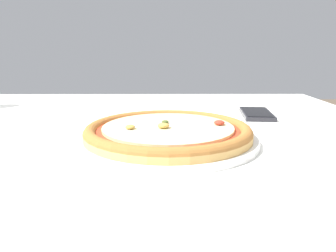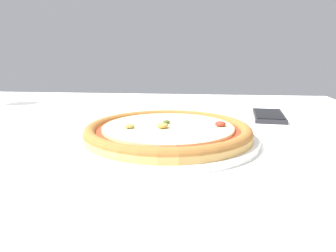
% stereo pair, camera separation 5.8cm
% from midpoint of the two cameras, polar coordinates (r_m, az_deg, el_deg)
% --- Properties ---
extents(dining_table, '(1.41, 1.07, 0.71)m').
position_cam_midpoint_polar(dining_table, '(0.73, -19.07, -6.35)').
color(dining_table, brown).
rests_on(dining_table, ground_plane).
extents(pizza_plate, '(0.32, 0.32, 0.04)m').
position_cam_midpoint_polar(pizza_plate, '(0.59, -2.84, -1.26)').
color(pizza_plate, white).
rests_on(pizza_plate, dining_table).
extents(cell_phone, '(0.08, 0.15, 0.01)m').
position_cam_midpoint_polar(cell_phone, '(0.84, 13.26, 2.10)').
color(cell_phone, '#232328').
rests_on(cell_phone, dining_table).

